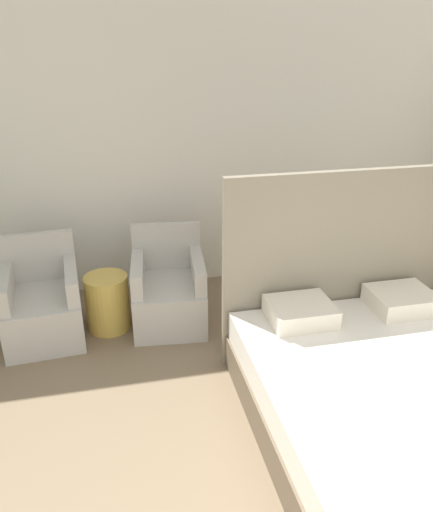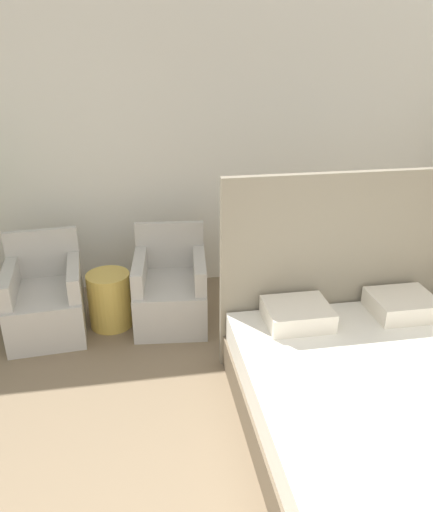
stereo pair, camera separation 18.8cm
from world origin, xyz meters
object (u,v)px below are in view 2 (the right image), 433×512
at_px(bed, 390,397).
at_px(armchair_near_window_right, 171,294).
at_px(armchair_near_window_left, 46,304).
at_px(side_table, 110,300).

relative_size(bed, armchair_near_window_right, 2.49).
bearing_deg(armchair_near_window_left, side_table, -2.13).
distance_m(armchair_near_window_right, side_table, 0.54).
xyz_separation_m(armchair_near_window_right, side_table, (-0.54, 0.02, -0.02)).
distance_m(bed, armchair_near_window_right, 2.07).
bearing_deg(side_table, armchair_near_window_left, -177.74).
bearing_deg(armchair_near_window_left, bed, -39.71).
height_order(armchair_near_window_left, side_table, armchair_near_window_left).
distance_m(armchair_near_window_left, side_table, 0.54).
xyz_separation_m(bed, side_table, (-1.79, 1.67, -0.04)).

